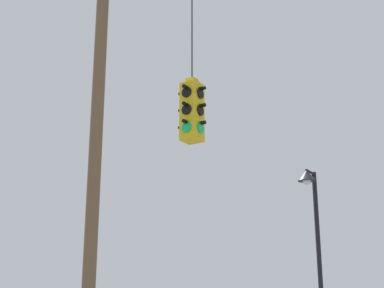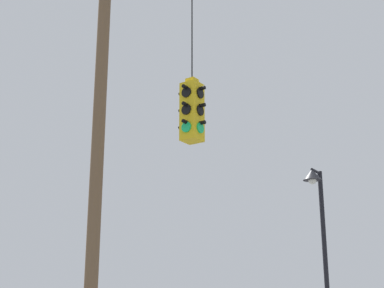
# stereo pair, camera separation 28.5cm
# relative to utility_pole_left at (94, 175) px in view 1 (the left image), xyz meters

# --- Properties ---
(utility_pole_left) EXTENTS (0.27, 0.27, 9.07)m
(utility_pole_left) POSITION_rel_utility_pole_left_xyz_m (0.00, 0.00, 0.00)
(utility_pole_left) COLOR brown
(utility_pole_left) RESTS_ON ground_plane
(traffic_light_over_intersection) EXTENTS (0.58, 0.58, 3.43)m
(traffic_light_over_intersection) POSITION_rel_utility_pole_left_xyz_m (2.35, -0.00, 0.92)
(traffic_light_over_intersection) COLOR yellow
(street_lamp) EXTENTS (0.47, 0.82, 5.49)m
(street_lamp) POSITION_rel_utility_pole_left_xyz_m (2.43, 5.60, -0.53)
(street_lamp) COLOR black
(street_lamp) RESTS_ON ground_plane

